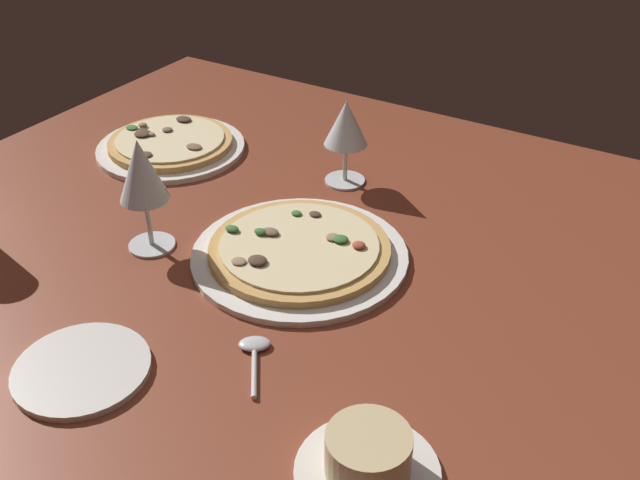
{
  "coord_description": "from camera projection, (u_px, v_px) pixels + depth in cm",
  "views": [
    {
      "loc": [
        -44.43,
        78.47,
        65.88
      ],
      "look_at": [
        2.37,
        1.84,
        7.0
      ],
      "focal_mm": 41.71,
      "sensor_mm": 36.0,
      "label": 1
    }
  ],
  "objects": [
    {
      "name": "ramekin_on_saucer",
      "position": [
        368.0,
        460.0,
        0.75
      ],
      "size": [
        15.1,
        15.1,
        5.73
      ],
      "color": "silver",
      "rests_on": "dining_table"
    },
    {
      "name": "dining_table",
      "position": [
        340.0,
        267.0,
        1.1
      ],
      "size": [
        150.0,
        110.0,
        4.0
      ],
      "primitive_type": "cube",
      "color": "brown",
      "rests_on": "ground"
    },
    {
      "name": "wine_glass_far",
      "position": [
        346.0,
        126.0,
        1.23
      ],
      "size": [
        7.33,
        7.33,
        14.85
      ],
      "color": "silver",
      "rests_on": "dining_table"
    },
    {
      "name": "spoon",
      "position": [
        254.0,
        351.0,
        0.91
      ],
      "size": [
        7.96,
        9.95,
        1.0
      ],
      "color": "silver",
      "rests_on": "dining_table"
    },
    {
      "name": "pizza_side",
      "position": [
        171.0,
        145.0,
        1.38
      ],
      "size": [
        27.29,
        27.29,
        3.39
      ],
      "color": "white",
      "rests_on": "dining_table"
    },
    {
      "name": "wine_glass_near",
      "position": [
        142.0,
        174.0,
        1.05
      ],
      "size": [
        7.16,
        7.16,
        17.54
      ],
      "color": "silver",
      "rests_on": "dining_table"
    },
    {
      "name": "side_plate",
      "position": [
        82.0,
        369.0,
        0.88
      ],
      "size": [
        16.37,
        16.37,
        0.9
      ],
      "primitive_type": "cylinder",
      "color": "silver",
      "rests_on": "dining_table"
    },
    {
      "name": "pizza_main",
      "position": [
        299.0,
        252.0,
        1.08
      ],
      "size": [
        31.72,
        31.72,
        3.39
      ],
      "color": "white",
      "rests_on": "dining_table"
    }
  ]
}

